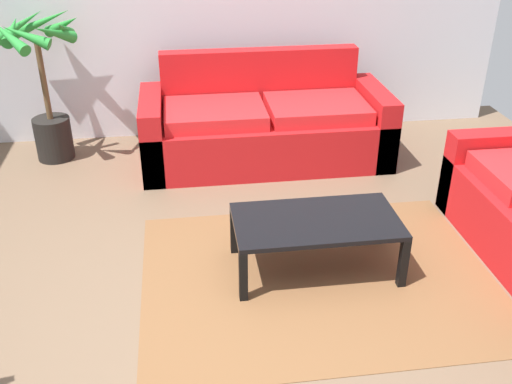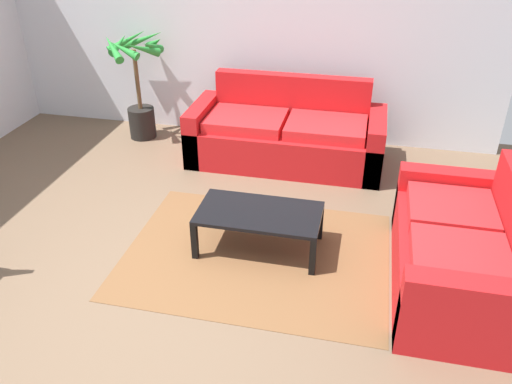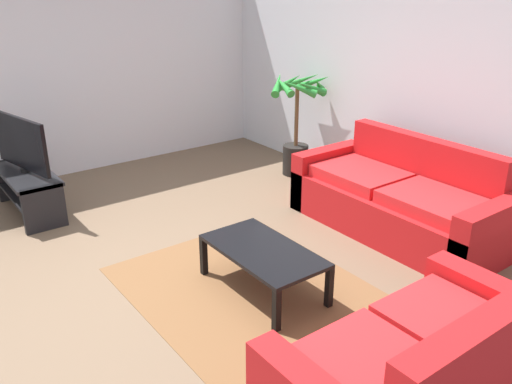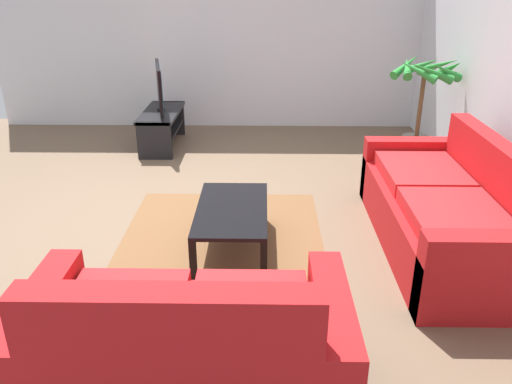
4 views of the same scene
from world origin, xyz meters
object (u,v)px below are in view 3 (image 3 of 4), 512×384
at_px(coffee_table, 263,254).
at_px(tv, 21,143).
at_px(couch_main, 399,203).
at_px(couch_loveseat, 419,377).
at_px(potted_palm, 298,124).
at_px(tv_stand, 28,186).

bearing_deg(coffee_table, tv, -158.39).
height_order(couch_main, coffee_table, couch_main).
distance_m(couch_main, coffee_table, 1.72).
bearing_deg(couch_main, couch_loveseat, -48.07).
distance_m(tv, potted_palm, 3.16).
bearing_deg(couch_main, tv, -133.30).
relative_size(couch_main, potted_palm, 1.65).
relative_size(couch_main, tv, 2.23).
height_order(tv_stand, coffee_table, tv_stand).
bearing_deg(couch_main, tv_stand, -133.26).
bearing_deg(tv, tv_stand, -77.28).
bearing_deg(tv_stand, couch_loveseat, 12.19).
bearing_deg(tv_stand, potted_palm, 75.99).
bearing_deg(tv_stand, tv, 102.72).
bearing_deg(coffee_table, couch_loveseat, -5.00).
xyz_separation_m(couch_loveseat, tv_stand, (-4.28, -0.93, 0.00)).
distance_m(coffee_table, potted_palm, 2.79).
xyz_separation_m(couch_main, potted_palm, (-1.85, 0.28, 0.35)).
xyz_separation_m(couch_loveseat, tv, (-4.29, -0.92, 0.47)).
bearing_deg(couch_loveseat, tv_stand, -167.81).
distance_m(couch_loveseat, potted_palm, 4.13).
distance_m(couch_main, potted_palm, 1.91).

